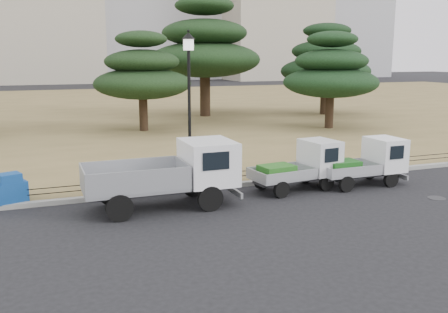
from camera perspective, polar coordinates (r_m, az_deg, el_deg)
name	(u,v)px	position (r m, az deg, el deg)	size (l,w,h in m)	color
ground	(246,209)	(15.85, 2.56, -5.96)	(220.00, 220.00, 0.00)	black
lawn	(110,110)	(45.13, -12.95, 5.22)	(120.00, 56.00, 0.15)	olive
curb	(218,186)	(18.15, -0.67, -3.43)	(120.00, 0.25, 0.16)	gray
truck_large	(170,172)	(15.80, -6.17, -1.75)	(4.75, 1.93, 2.07)	black
truck_kei_front	(302,166)	(18.12, 8.87, -1.05)	(3.41, 1.76, 1.73)	black
truck_kei_rear	(366,162)	(19.27, 15.97, -0.62)	(3.30, 1.46, 1.72)	black
street_lamp	(189,84)	(17.55, -4.02, 8.29)	(0.48, 0.48, 5.37)	black
pipe_fence	(217,176)	(18.20, -0.83, -2.22)	(38.00, 0.04, 0.40)	black
tarp_pile	(2,190)	(17.45, -24.02, -3.55)	(1.66, 1.43, 0.93)	#124490
manhole	(437,198)	(18.42, 23.12, -4.39)	(0.60, 0.60, 0.01)	#2D2D30
pine_center_left	(142,74)	(31.31, -9.33, 9.33)	(5.99, 5.99, 6.09)	black
pine_center_right	(205,48)	(38.62, -2.22, 12.34)	(8.45, 8.45, 8.97)	black
pine_east_near	(331,73)	(32.79, 12.13, 9.35)	(6.06, 6.06, 6.12)	black
pine_east_far	(326,62)	(40.62, 11.55, 10.51)	(7.06, 7.06, 7.09)	black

